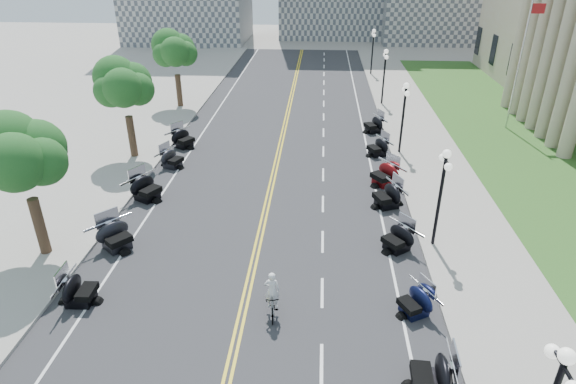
{
  "coord_description": "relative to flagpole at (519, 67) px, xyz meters",
  "views": [
    {
      "loc": [
        2.87,
        -16.39,
        13.11
      ],
      "look_at": [
        1.37,
        5.44,
        2.0
      ],
      "focal_mm": 30.0,
      "sensor_mm": 36.0,
      "label": 1
    }
  ],
  "objects": [
    {
      "name": "ground",
      "position": [
        -18.0,
        -22.0,
        -5.0
      ],
      "size": [
        160.0,
        160.0,
        0.0
      ],
      "primitive_type": "plane",
      "color": "gray"
    },
    {
      "name": "road",
      "position": [
        -18.0,
        -12.0,
        -5.0
      ],
      "size": [
        16.0,
        90.0,
        0.01
      ],
      "primitive_type": "cube",
      "color": "#333335",
      "rests_on": "ground"
    },
    {
      "name": "centerline_yellow_a",
      "position": [
        -18.12,
        -12.0,
        -4.99
      ],
      "size": [
        0.12,
        90.0,
        0.0
      ],
      "primitive_type": "cube",
      "color": "yellow",
      "rests_on": "road"
    },
    {
      "name": "centerline_yellow_b",
      "position": [
        -17.88,
        -12.0,
        -4.99
      ],
      "size": [
        0.12,
        90.0,
        0.0
      ],
      "primitive_type": "cube",
      "color": "yellow",
      "rests_on": "road"
    },
    {
      "name": "edge_line_north",
      "position": [
        -11.6,
        -12.0,
        -4.99
      ],
      "size": [
        0.12,
        90.0,
        0.0
      ],
      "primitive_type": "cube",
      "color": "white",
      "rests_on": "road"
    },
    {
      "name": "edge_line_south",
      "position": [
        -24.4,
        -12.0,
        -4.99
      ],
      "size": [
        0.12,
        90.0,
        0.0
      ],
      "primitive_type": "cube",
      "color": "white",
      "rests_on": "road"
    },
    {
      "name": "lane_dash_5",
      "position": [
        -14.8,
        -26.0,
        -4.99
      ],
      "size": [
        0.12,
        2.0,
        0.0
      ],
      "primitive_type": "cube",
      "color": "white",
      "rests_on": "road"
    },
    {
      "name": "lane_dash_6",
      "position": [
        -14.8,
        -22.0,
        -4.99
      ],
      "size": [
        0.12,
        2.0,
        0.0
      ],
      "primitive_type": "cube",
      "color": "white",
      "rests_on": "road"
    },
    {
      "name": "lane_dash_7",
      "position": [
        -14.8,
        -18.0,
        -4.99
      ],
      "size": [
        0.12,
        2.0,
        0.0
      ],
      "primitive_type": "cube",
      "color": "white",
      "rests_on": "road"
    },
    {
      "name": "lane_dash_8",
      "position": [
        -14.8,
        -14.0,
        -4.99
      ],
      "size": [
        0.12,
        2.0,
        0.0
      ],
      "primitive_type": "cube",
      "color": "white",
      "rests_on": "road"
    },
    {
      "name": "lane_dash_9",
      "position": [
        -14.8,
        -10.0,
        -4.99
      ],
      "size": [
        0.12,
        2.0,
        0.0
      ],
      "primitive_type": "cube",
      "color": "white",
      "rests_on": "road"
    },
    {
      "name": "lane_dash_10",
      "position": [
        -14.8,
        -6.0,
        -4.99
      ],
      "size": [
        0.12,
        2.0,
        0.0
      ],
      "primitive_type": "cube",
      "color": "white",
      "rests_on": "road"
    },
    {
      "name": "lane_dash_11",
      "position": [
        -14.8,
        -2.0,
        -4.99
      ],
      "size": [
        0.12,
        2.0,
        0.0
      ],
      "primitive_type": "cube",
      "color": "white",
      "rests_on": "road"
    },
    {
      "name": "lane_dash_12",
      "position": [
        -14.8,
        2.0,
        -4.99
      ],
      "size": [
        0.12,
        2.0,
        0.0
      ],
      "primitive_type": "cube",
      "color": "white",
      "rests_on": "road"
    },
    {
      "name": "lane_dash_13",
      "position": [
        -14.8,
        6.0,
        -4.99
      ],
      "size": [
        0.12,
        2.0,
        0.0
      ],
      "primitive_type": "cube",
      "color": "white",
      "rests_on": "road"
    },
    {
      "name": "lane_dash_14",
      "position": [
        -14.8,
        10.0,
        -4.99
      ],
      "size": [
        0.12,
        2.0,
        0.0
      ],
      "primitive_type": "cube",
      "color": "white",
      "rests_on": "road"
    },
    {
      "name": "lane_dash_15",
      "position": [
        -14.8,
        14.0,
        -4.99
      ],
      "size": [
        0.12,
        2.0,
        0.0
      ],
      "primitive_type": "cube",
      "color": "white",
      "rests_on": "road"
    },
    {
      "name": "lane_dash_16",
      "position": [
        -14.8,
        18.0,
        -4.99
      ],
      "size": [
        0.12,
        2.0,
        0.0
      ],
      "primitive_type": "cube",
      "color": "white",
      "rests_on": "road"
    },
    {
      "name": "lane_dash_17",
      "position": [
        -14.8,
        22.0,
        -4.99
      ],
      "size": [
        0.12,
        2.0,
        0.0
      ],
      "primitive_type": "cube",
      "color": "white",
      "rests_on": "road"
    },
    {
      "name": "lane_dash_18",
      "position": [
        -14.8,
        26.0,
        -4.99
      ],
      "size": [
        0.12,
        2.0,
        0.0
      ],
      "primitive_type": "cube",
      "color": "white",
      "rests_on": "road"
    },
    {
      "name": "lane_dash_19",
      "position": [
        -14.8,
        30.0,
        -4.99
      ],
      "size": [
        0.12,
        2.0,
        0.0
      ],
      "primitive_type": "cube",
      "color": "white",
      "rests_on": "road"
    },
    {
      "name": "sidewalk_north",
      "position": [
        -7.5,
        -12.0,
        -4.92
      ],
      "size": [
        5.0,
        90.0,
        0.15
      ],
      "primitive_type": "cube",
      "color": "#9E9991",
      "rests_on": "ground"
    },
    {
      "name": "sidewalk_south",
      "position": [
        -28.5,
        -12.0,
        -4.92
      ],
      "size": [
        5.0,
        90.0,
        0.15
      ],
      "primitive_type": "cube",
      "color": "#9E9991",
      "rests_on": "ground"
    },
    {
      "name": "lawn",
      "position": [
        -0.5,
        -4.0,
        -4.95
      ],
      "size": [
        9.0,
        60.0,
        0.1
      ],
      "primitive_type": "cube",
      "color": "#356023",
      "rests_on": "ground"
    },
    {
      "name": "street_lamp_2",
      "position": [
        -9.4,
        -18.0,
        -2.4
      ],
      "size": [
        0.5,
        1.2,
        4.9
      ],
      "primitive_type": null,
      "color": "black",
      "rests_on": "sidewalk_north"
    },
    {
      "name": "street_lamp_3",
      "position": [
        -9.4,
        -6.0,
        -2.4
      ],
      "size": [
        0.5,
        1.2,
        4.9
      ],
      "primitive_type": null,
      "color": "black",
      "rests_on": "sidewalk_north"
    },
    {
      "name": "street_lamp_4",
      "position": [
        -9.4,
        6.0,
        -2.4
      ],
      "size": [
        0.5,
        1.2,
        4.9
      ],
      "primitive_type": null,
      "color": "black",
      "rests_on": "sidewalk_north"
    },
    {
      "name": "street_lamp_5",
      "position": [
        -9.4,
        18.0,
        -2.4
      ],
      "size": [
        0.5,
        1.2,
        4.9
      ],
      "primitive_type": null,
      "color": "black",
      "rests_on": "sidewalk_north"
    },
    {
      "name": "flagpole",
      "position": [
        0.0,
        0.0,
        0.0
      ],
      "size": [
        1.1,
        0.2,
        10.0
      ],
      "primitive_type": null,
      "color": "silver",
      "rests_on": "ground"
    },
    {
      "name": "tree_2",
      "position": [
        -28.0,
        -20.0,
        -0.25
      ],
      "size": [
        4.8,
        4.8,
        9.2
      ],
      "primitive_type": null,
      "color": "#235619",
      "rests_on": "sidewalk_south"
    },
    {
      "name": "tree_3",
      "position": [
        -28.0,
        -8.0,
        -0.25
      ],
      "size": [
        4.8,
        4.8,
        9.2
      ],
      "primitive_type": null,
      "color": "#235619",
      "rests_on": "sidewalk_south"
    },
    {
      "name": "tree_4",
      "position": [
        -28.0,
        4.0,
        -0.25
      ],
      "size": [
        4.8,
        4.8,
        9.2
      ],
      "primitive_type": null,
      "color": "#235619",
      "rests_on": "sidewalk_south"
    },
    {
      "name": "motorcycle_n_4",
      "position": [
        -11.2,
        -26.84,
        -4.27
      ],
      "size": [
        2.2,
        2.2,
        1.47
      ],
      "primitive_type": null,
      "rotation": [
        0.0,
        0.0,
        -1.62
      ],
      "color": "black",
      "rests_on": "road"
    },
    {
      "name": "motorcycle_n_5",
      "position": [
        -11.13,
        -23.03,
        -4.38
      ],
      "size": [
        2.39,
        2.39,
        1.23
      ],
      "primitive_type": null,
      "rotation": [
        0.0,
        0.0,
        -1.08
      ],
      "color": "black",
      "rests_on": "road"
    },
    {
      "name": "motorcycle_n_6",
      "position": [
        -11.21,
        -18.42,
        -4.32
      ],
      "size": [
        2.72,
        2.72,
        1.36
      ],
      "primitive_type": null,
      "rotation": [
        0.0,
        0.0,
        -0.91
      ],
      "color": "black",
      "rests_on": "road"
    },
    {
      "name": "motorcycle_n_7",
      "position": [
        -11.2,
        -14.03,
        -4.26
      ],
      "size": [
        2.75,
        2.75,
        1.47
      ],
      "primitive_type": null,
      "rotation": [
        0.0,
        0.0,
        -1.18
      ],
      "color": "black",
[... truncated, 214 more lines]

